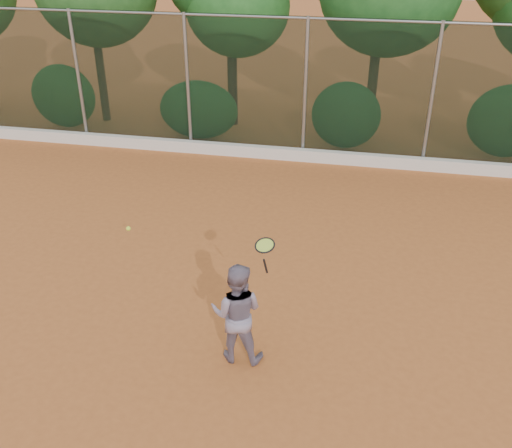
# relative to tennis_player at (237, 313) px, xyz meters

# --- Properties ---
(ground) EXTENTS (80.00, 80.00, 0.00)m
(ground) POSITION_rel_tennis_player_xyz_m (-0.08, 0.68, -0.77)
(ground) COLOR #AF5C29
(ground) RESTS_ON ground
(concrete_curb) EXTENTS (24.00, 0.20, 0.30)m
(concrete_curb) POSITION_rel_tennis_player_xyz_m (-0.08, 7.50, -0.62)
(concrete_curb) COLOR silver
(concrete_curb) RESTS_ON ground
(tennis_player) EXTENTS (0.76, 0.60, 1.53)m
(tennis_player) POSITION_rel_tennis_player_xyz_m (0.00, 0.00, 0.00)
(tennis_player) COLOR gray
(tennis_player) RESTS_ON ground
(chainlink_fence) EXTENTS (24.09, 0.09, 3.50)m
(chainlink_fence) POSITION_rel_tennis_player_xyz_m (-0.08, 7.68, 1.09)
(chainlink_fence) COLOR black
(chainlink_fence) RESTS_ON ground
(tennis_racket) EXTENTS (0.32, 0.32, 0.54)m
(tennis_racket) POSITION_rel_tennis_player_xyz_m (0.39, -0.01, 1.10)
(tennis_racket) COLOR black
(tennis_racket) RESTS_ON ground
(tennis_ball_in_flight) EXTENTS (0.07, 0.07, 0.07)m
(tennis_ball_in_flight) POSITION_rel_tennis_player_xyz_m (-1.64, 0.40, 0.92)
(tennis_ball_in_flight) COLOR #D8F838
(tennis_ball_in_flight) RESTS_ON ground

